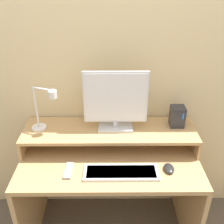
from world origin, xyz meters
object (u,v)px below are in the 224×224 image
(desk_lamp, at_px, (45,109))
(mouse, at_px, (169,168))
(remote_control, at_px, (69,171))
(keyboard, at_px, (121,172))
(monitor, at_px, (116,101))
(router_dock, at_px, (177,116))

(desk_lamp, relative_size, mouse, 3.22)
(desk_lamp, height_order, remote_control, desk_lamp)
(keyboard, xyz_separation_m, remote_control, (-0.33, 0.02, -0.00))
(monitor, bearing_deg, desk_lamp, -177.95)
(monitor, relative_size, mouse, 4.34)
(keyboard, distance_m, mouse, 0.31)
(router_dock, xyz_separation_m, keyboard, (-0.40, -0.34, -0.21))
(monitor, distance_m, desk_lamp, 0.47)
(monitor, xyz_separation_m, remote_control, (-0.30, -0.28, -0.35))
(desk_lamp, relative_size, router_dock, 2.13)
(desk_lamp, xyz_separation_m, keyboard, (0.50, -0.29, -0.30))
(keyboard, bearing_deg, desk_lamp, 150.37)
(desk_lamp, distance_m, mouse, 0.90)
(keyboard, bearing_deg, mouse, 5.60)
(desk_lamp, bearing_deg, keyboard, -29.63)
(remote_control, bearing_deg, monitor, 43.11)
(monitor, relative_size, desk_lamp, 1.35)
(monitor, bearing_deg, keyboard, -84.16)
(router_dock, bearing_deg, mouse, -107.66)
(keyboard, bearing_deg, router_dock, 40.09)
(router_dock, relative_size, remote_control, 1.01)
(monitor, bearing_deg, remote_control, -136.89)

